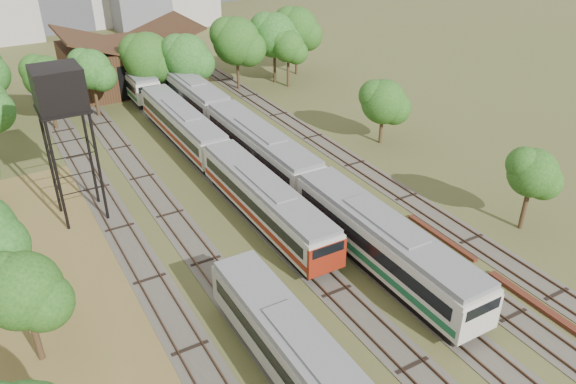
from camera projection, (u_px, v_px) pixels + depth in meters
tracks at (253, 191)px, 47.60m from camera, size 24.60×80.00×0.19m
railcar_red_set at (219, 158)px, 49.02m from camera, size 2.89×34.57×3.57m
railcar_green_set at (261, 149)px, 50.42m from camera, size 3.12×52.08×3.86m
railcar_rear at (129, 76)px, 69.63m from camera, size 2.85×16.08×3.52m
old_grey_coach at (312, 373)px, 27.59m from camera, size 2.87×18.00×3.54m
water_tower at (59, 93)px, 39.43m from camera, size 3.46×3.46×11.95m
rail_pile_near at (542, 308)px, 34.52m from camera, size 0.54×8.05×0.27m
rail_pile_far at (441, 237)px, 41.40m from camera, size 0.43×6.83×0.22m
maintenance_shed at (132, 63)px, 70.99m from camera, size 16.45×11.55×7.58m
tree_band_far at (178, 50)px, 65.62m from camera, size 43.60×9.51×9.27m
tree_band_right at (371, 92)px, 56.00m from camera, size 5.33×41.67×7.15m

